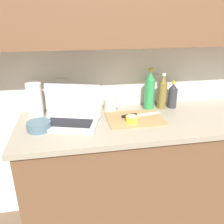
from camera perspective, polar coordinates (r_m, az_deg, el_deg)
The scene contains 13 objects.
ground_plane at distance 2.23m, azimuth 8.91°, elevation -24.22°, with size 12.00×12.00×0.00m, color brown.
wall_back at distance 1.76m, azimuth 9.55°, elevation 20.39°, with size 5.20×0.38×2.60m.
counter_unit at distance 1.92m, azimuth 10.31°, elevation -14.08°, with size 1.91×0.61×0.94m.
laptop at distance 1.59m, azimuth -9.94°, elevation -0.61°, with size 0.42×0.33×0.25m.
cutting_board at distance 1.65m, azimuth 5.58°, elevation -1.59°, with size 0.39×0.29×0.01m, color tan.
knife at distance 1.68m, azimuth 5.49°, elevation -0.74°, with size 0.30×0.08×0.02m.
lemon_half_cut at distance 1.58m, azimuth 4.75°, elevation -1.72°, with size 0.08×0.08×0.04m.
bottle_green_soda at distance 1.88m, azimuth 14.37°, elevation 3.80°, with size 0.07×0.07×0.21m.
bottle_oil_tall at distance 1.84m, azimuth 12.05°, elevation 4.58°, with size 0.06×0.06×0.27m.
bottle_water_clear at distance 1.80m, azimuth 9.00°, elevation 5.05°, with size 0.07×0.07×0.31m.
measuring_cup at distance 1.77m, azimuth -0.49°, elevation 1.77°, with size 0.12×0.10×0.09m.
bowl_white at distance 1.55m, azimuth -17.17°, elevation -3.21°, with size 0.15×0.15×0.05m.
paper_towel_roll at distance 1.72m, azimuth -18.05°, elevation 2.64°, with size 0.11×0.11×0.24m.
Camera 1 is at (-0.58, -1.43, 1.61)m, focal length 38.00 mm.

